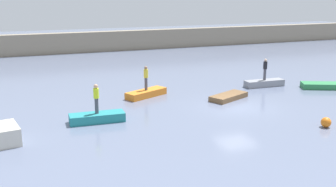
{
  "coord_description": "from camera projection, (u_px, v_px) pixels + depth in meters",
  "views": [
    {
      "loc": [
        -13.78,
        -22.73,
        7.64
      ],
      "look_at": [
        -3.6,
        3.48,
        0.47
      ],
      "focal_mm": 43.63,
      "sensor_mm": 36.0,
      "label": 1
    }
  ],
  "objects": [
    {
      "name": "ground_plane",
      "position": [
        237.0,
        107.0,
        27.25
      ],
      "size": [
        120.0,
        120.0,
        0.0
      ],
      "primitive_type": "plane",
      "color": "slate"
    },
    {
      "name": "embankment_wall",
      "position": [
        124.0,
        40.0,
        52.77
      ],
      "size": [
        80.0,
        1.2,
        2.52
      ],
      "primitive_type": "cube",
      "color": "gray",
      "rests_on": "ground_plane"
    },
    {
      "name": "rowboat_teal",
      "position": [
        97.0,
        118.0,
        24.21
      ],
      "size": [
        3.29,
        1.24,
        0.53
      ],
      "primitive_type": "cube",
      "rotation": [
        0.0,
        0.0,
        -0.05
      ],
      "color": "teal",
      "rests_on": "ground_plane"
    },
    {
      "name": "rowboat_orange",
      "position": [
        146.0,
        93.0,
        29.95
      ],
      "size": [
        3.43,
        2.35,
        0.49
      ],
      "primitive_type": "cube",
      "rotation": [
        0.0,
        0.0,
        0.44
      ],
      "color": "orange",
      "rests_on": "ground_plane"
    },
    {
      "name": "rowboat_brown",
      "position": [
        229.0,
        97.0,
        29.28
      ],
      "size": [
        3.32,
        2.43,
        0.37
      ],
      "primitive_type": "cube",
      "rotation": [
        0.0,
        0.0,
        0.43
      ],
      "color": "brown",
      "rests_on": "ground_plane"
    },
    {
      "name": "rowboat_grey",
      "position": [
        264.0,
        83.0,
        33.14
      ],
      "size": [
        3.34,
        1.01,
        0.53
      ],
      "primitive_type": "cube",
      "rotation": [
        0.0,
        0.0,
        -0.03
      ],
      "color": "gray",
      "rests_on": "ground_plane"
    },
    {
      "name": "rowboat_green",
      "position": [
        327.0,
        86.0,
        32.45
      ],
      "size": [
        4.15,
        2.86,
        0.44
      ],
      "primitive_type": "cube",
      "rotation": [
        0.0,
        0.0,
        -0.44
      ],
      "color": "#2D7F47",
      "rests_on": "ground_plane"
    },
    {
      "name": "person_dark_shirt",
      "position": [
        265.0,
        68.0,
        32.83
      ],
      "size": [
        0.32,
        0.32,
        1.74
      ],
      "color": "#4C4C56",
      "rests_on": "rowboat_grey"
    },
    {
      "name": "person_hiviz_shirt",
      "position": [
        96.0,
        97.0,
        23.89
      ],
      "size": [
        0.32,
        0.32,
        1.78
      ],
      "color": "#4C4C56",
      "rests_on": "rowboat_teal"
    },
    {
      "name": "person_yellow_shirt",
      "position": [
        146.0,
        77.0,
        29.64
      ],
      "size": [
        0.32,
        0.32,
        1.79
      ],
      "color": "#4C4C56",
      "rests_on": "rowboat_orange"
    },
    {
      "name": "mooring_buoy",
      "position": [
        326.0,
        122.0,
        23.27
      ],
      "size": [
        0.59,
        0.59,
        0.59
      ],
      "primitive_type": "sphere",
      "color": "orange",
      "rests_on": "ground_plane"
    }
  ]
}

